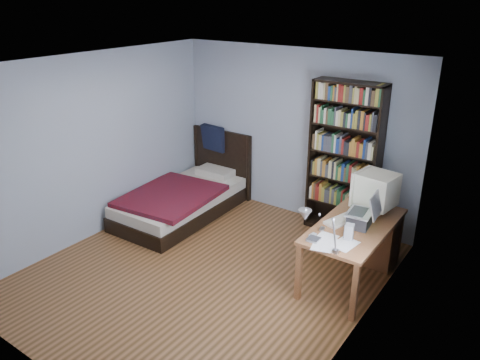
{
  "coord_description": "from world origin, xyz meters",
  "views": [
    {
      "loc": [
        3.18,
        -3.77,
        3.21
      ],
      "look_at": [
        0.15,
        0.51,
        1.08
      ],
      "focal_mm": 35.0,
      "sensor_mm": 36.0,
      "label": 1
    }
  ],
  "objects": [
    {
      "name": "soda_can",
      "position": [
        1.36,
        1.14,
        0.78
      ],
      "size": [
        0.06,
        0.06,
        0.11
      ],
      "primitive_type": "cylinder",
      "color": "#0A3E08",
      "rests_on": "desk"
    },
    {
      "name": "bookshelf",
      "position": [
        0.88,
        1.94,
        1.08
      ],
      "size": [
        0.96,
        0.3,
        2.14
      ],
      "color": "black",
      "rests_on": "floor"
    },
    {
      "name": "phone_silver",
      "position": [
        1.25,
        0.54,
        0.74
      ],
      "size": [
        0.06,
        0.1,
        0.02
      ],
      "primitive_type": "cube",
      "rotation": [
        0.0,
        0.0,
        0.15
      ],
      "color": "#B0B0B4",
      "rests_on": "desk"
    },
    {
      "name": "crt_monitor",
      "position": [
        1.54,
        1.33,
        1.01
      ],
      "size": [
        0.49,
        0.45,
        0.5
      ],
      "color": "beige",
      "rests_on": "desk"
    },
    {
      "name": "external_drive",
      "position": [
        1.29,
        0.27,
        0.74
      ],
      "size": [
        0.13,
        0.13,
        0.03
      ],
      "primitive_type": "cube",
      "rotation": [
        0.0,
        0.0,
        0.02
      ],
      "color": "gray",
      "rests_on": "desk"
    },
    {
      "name": "room",
      "position": [
        0.03,
        -0.0,
        1.25
      ],
      "size": [
        4.2,
        4.24,
        2.5
      ],
      "color": "#523518",
      "rests_on": "ground"
    },
    {
      "name": "desk",
      "position": [
        1.5,
        1.29,
        0.41
      ],
      "size": [
        0.75,
        1.51,
        0.73
      ],
      "color": "brown",
      "rests_on": "floor"
    },
    {
      "name": "speaker",
      "position": [
        1.58,
        0.5,
        0.82
      ],
      "size": [
        0.11,
        0.11,
        0.18
      ],
      "primitive_type": "cube",
      "rotation": [
        0.0,
        0.0,
        0.2
      ],
      "color": "gray",
      "rests_on": "desk"
    },
    {
      "name": "bed",
      "position": [
        -1.31,
        1.12,
        0.25
      ],
      "size": [
        1.28,
        2.21,
        1.16
      ],
      "color": "black",
      "rests_on": "floor"
    },
    {
      "name": "keyboard",
      "position": [
        1.35,
        0.86,
        0.75
      ],
      "size": [
        0.3,
        0.49,
        0.04
      ],
      "primitive_type": "cube",
      "rotation": [
        0.0,
        0.07,
        -0.29
      ],
      "color": "beige",
      "rests_on": "desk"
    },
    {
      "name": "phone_grey",
      "position": [
        1.23,
        0.35,
        0.74
      ],
      "size": [
        0.06,
        0.1,
        0.02
      ],
      "primitive_type": "cube",
      "rotation": [
        0.0,
        0.0,
        -0.14
      ],
      "color": "gray",
      "rests_on": "desk"
    },
    {
      "name": "laptop",
      "position": [
        1.57,
        0.86,
        0.85
      ],
      "size": [
        0.38,
        0.38,
        0.43
      ],
      "color": "#2D2D30",
      "rests_on": "desk"
    },
    {
      "name": "desk_lamp",
      "position": [
        1.47,
        -0.21,
        1.24
      ],
      "size": [
        0.24,
        0.53,
        0.63
      ],
      "color": "#99999E",
      "rests_on": "desk"
    },
    {
      "name": "mouse",
      "position": [
        1.48,
        1.13,
        0.75
      ],
      "size": [
        0.06,
        0.11,
        0.04
      ],
      "primitive_type": "ellipsoid",
      "color": "silver",
      "rests_on": "desk"
    }
  ]
}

